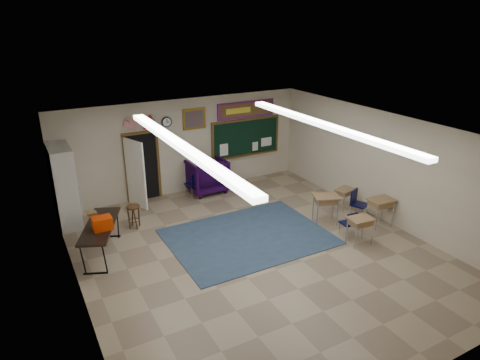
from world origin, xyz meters
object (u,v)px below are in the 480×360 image
wooden_stool (134,216)px  wingback_armchair (206,175)px  folding_table (102,238)px  student_desk_front_right (344,198)px  student_desk_front_left (325,208)px

wooden_stool → wingback_armchair: bearing=27.1°
wingback_armchair → folding_table: (-3.80, -2.42, -0.12)m
wingback_armchair → folding_table: wingback_armchair is taller
student_desk_front_right → wingback_armchair: bearing=119.8°
wingback_armchair → student_desk_front_right: bearing=131.4°
student_desk_front_left → folding_table: bearing=-170.5°
wingback_armchair → wooden_stool: (-2.76, -1.41, -0.22)m
student_desk_front_left → wooden_stool: student_desk_front_left is taller
wingback_armchair → folding_table: bearing=31.1°
folding_table → wooden_stool: folding_table is taller
student_desk_front_left → folding_table: 5.85m
wingback_armchair → student_desk_front_left: (1.91, -3.66, -0.10)m
wingback_armchair → student_desk_front_right: (2.98, -3.22, -0.19)m
wingback_armchair → student_desk_front_right: size_ratio=1.89×
student_desk_front_left → wooden_stool: bearing=176.0°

